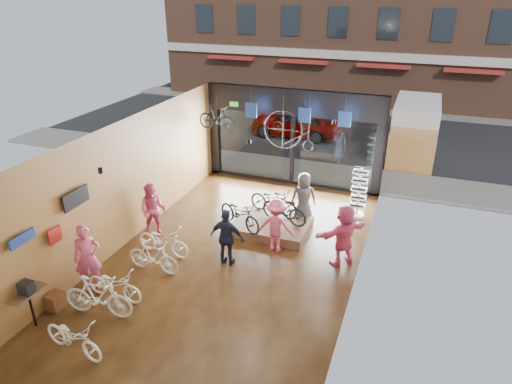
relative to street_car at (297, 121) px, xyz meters
The scene contains 34 objects.
ground_plane 12.12m from the street_car, 83.01° to the right, with size 7.00×12.00×0.04m, color black.
ceiling 12.46m from the street_car, 83.01° to the right, with size 7.00×12.00×0.04m, color black.
wall_left 12.22m from the street_car, 99.69° to the right, with size 0.04×12.00×3.80m, color olive.
wall_right 13.04m from the street_car, 67.42° to the right, with size 0.04×12.00×3.80m, color beige.
wall_back 18.11m from the street_car, 85.33° to the right, with size 7.00×0.04×3.80m, color beige.
storefront 6.27m from the street_car, 76.22° to the right, with size 7.00×0.26×3.80m, color black, non-canonical shape.
exit_sign 6.58m from the street_car, 98.63° to the right, with size 0.35×0.06×0.18m, color #198C26.
street_road 3.44m from the street_car, 63.87° to the left, with size 30.00×18.00×0.02m, color black.
sidewalk_near 5.08m from the street_car, 72.96° to the right, with size 30.00×2.40×0.12m, color slate.
sidewalk_far 7.19m from the street_car, 78.13° to the left, with size 30.00×2.00×0.12m, color slate.
street_car is the anchor object (origin of this frame).
box_truck 5.94m from the street_car, ahead, with size 2.00×6.00×2.36m, color silver, non-canonical shape.
floor_bike_0 16.65m from the street_car, 91.15° to the right, with size 0.57×1.64×0.86m, color silver.
floor_bike_1 15.43m from the street_car, 92.33° to the right, with size 0.50×1.79×1.07m, color silver.
floor_bike_2 14.77m from the street_car, 92.58° to the right, with size 0.56×1.61×0.85m, color silver.
floor_bike_3 13.36m from the street_car, 91.64° to the right, with size 0.45×1.59×0.95m, color silver.
floor_bike_4 12.49m from the street_car, 92.70° to the right, with size 0.61×1.74×0.92m, color silver.
display_platform 10.22m from the street_car, 78.91° to the right, with size 2.40×1.80×0.30m, color #503B24.
display_bike_left 10.71m from the street_car, 84.00° to the right, with size 0.64×1.84×0.97m, color black.
display_bike_mid 10.16m from the street_car, 76.70° to the right, with size 0.47×1.65×0.99m, color black.
display_bike_right 9.61m from the street_car, 78.94° to the right, with size 0.64×1.83×0.96m, color black.
customer_0 14.66m from the street_car, 95.98° to the right, with size 0.68×0.44×1.85m, color #CC4C72.
customer_1 11.67m from the street_car, 97.13° to the right, with size 0.86×0.67×1.77m, color #CC4C72.
customer_2 12.36m from the street_car, 83.54° to the right, with size 1.01×0.42×1.72m, color #161C33.
customer_3 11.41m from the street_car, 77.49° to the right, with size 1.10×0.63×1.70m, color #CC4C72.
customer_4 9.48m from the street_car, 73.06° to the right, with size 0.86×0.56×1.76m, color #3F3F44.
customer_5 11.97m from the street_car, 68.06° to the right, with size 1.72×0.55×1.86m, color #CC4C72.
sunglasses_rack 9.17m from the street_car, 61.19° to the right, with size 0.52×0.43×1.78m, color white, non-canonical shape.
wall_merch 15.62m from the street_car, 97.02° to the right, with size 0.40×2.40×2.60m, color navy, non-canonical shape.
penny_farthing 7.56m from the street_car, 76.58° to the right, with size 1.82×0.06×1.45m, color black, non-canonical shape.
hung_bike 8.13m from the street_car, 96.67° to the right, with size 0.45×1.58×0.95m, color black.
jersey_left 7.16m from the street_car, 89.62° to the right, with size 0.45×0.03×0.55m, color #1E3F99.
jersey_mid 7.46m from the street_car, 72.87° to the right, with size 0.45×0.03×0.55m, color #1E3F99.
jersey_right 7.99m from the street_car, 62.48° to the right, with size 0.45×0.03×0.55m, color #1E3F99.
Camera 1 is at (4.54, -10.43, 7.38)m, focal length 32.00 mm.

